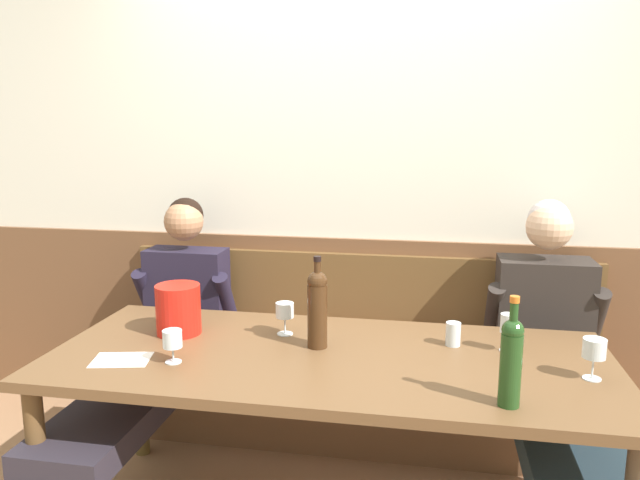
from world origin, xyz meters
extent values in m
cube|color=silver|center=(0.00, 1.09, 1.40)|extent=(6.80, 0.08, 2.80)
cube|color=brown|center=(0.00, 1.04, 0.51)|extent=(6.80, 0.03, 1.02)
cube|color=brown|center=(0.00, 0.81, 0.22)|extent=(2.45, 0.42, 0.44)
cube|color=brown|center=(0.00, 0.81, 0.47)|extent=(2.40, 0.39, 0.05)
cube|color=brown|center=(0.00, 1.00, 0.71)|extent=(2.45, 0.04, 0.45)
cube|color=brown|center=(0.00, 0.09, 0.72)|extent=(2.15, 0.91, 0.04)
cylinder|color=brown|center=(-1.00, -0.30, 0.35)|extent=(0.07, 0.07, 0.70)
cylinder|color=brown|center=(-1.00, 0.47, 0.35)|extent=(0.07, 0.07, 0.70)
cylinder|color=brown|center=(1.00, 0.47, 0.35)|extent=(0.07, 0.07, 0.70)
cube|color=#2B2630|center=(-0.88, 0.18, 0.43)|extent=(0.35, 1.19, 0.11)
cube|color=#201B2D|center=(-0.88, 0.81, 0.73)|extent=(0.41, 0.19, 0.48)
sphere|color=#AB7855|center=(-0.88, 0.80, 1.12)|extent=(0.20, 0.20, 0.20)
sphere|color=black|center=(-0.88, 0.83, 1.15)|extent=(0.18, 0.18, 0.18)
cylinder|color=#201B2D|center=(-1.10, 0.77, 0.75)|extent=(0.08, 0.20, 0.27)
cylinder|color=#201B2D|center=(-0.66, 0.77, 0.75)|extent=(0.08, 0.20, 0.27)
cube|color=#243741|center=(0.90, 0.17, 0.43)|extent=(0.36, 1.18, 0.11)
cube|color=#2B2421|center=(0.90, 0.81, 0.74)|extent=(0.43, 0.24, 0.50)
sphere|color=#D8AD8B|center=(0.90, 0.80, 1.15)|extent=(0.21, 0.21, 0.21)
sphere|color=beige|center=(0.90, 0.83, 1.17)|extent=(0.19, 0.19, 0.19)
cylinder|color=#2B2421|center=(0.68, 0.76, 0.76)|extent=(0.08, 0.20, 0.27)
cylinder|color=#2B2421|center=(1.13, 0.76, 0.76)|extent=(0.08, 0.20, 0.27)
cylinder|color=red|center=(-0.66, 0.21, 0.85)|extent=(0.19, 0.19, 0.21)
cylinder|color=#20431A|center=(0.63, -0.23, 0.86)|extent=(0.07, 0.07, 0.24)
sphere|color=#20431A|center=(0.63, -0.23, 0.99)|extent=(0.07, 0.07, 0.07)
cylinder|color=#20431A|center=(0.63, -0.23, 1.04)|extent=(0.03, 0.03, 0.08)
cylinder|color=orange|center=(0.63, -0.23, 1.09)|extent=(0.03, 0.03, 0.02)
cylinder|color=#3F2613|center=(-0.06, 0.16, 0.87)|extent=(0.08, 0.08, 0.25)
sphere|color=#3F2613|center=(-0.06, 0.16, 1.01)|extent=(0.08, 0.08, 0.08)
cylinder|color=#3F2613|center=(-0.06, 0.16, 1.05)|extent=(0.03, 0.03, 0.07)
cylinder|color=black|center=(-0.06, 0.16, 1.10)|extent=(0.03, 0.03, 0.02)
cylinder|color=silver|center=(0.94, 0.03, 0.74)|extent=(0.06, 0.06, 0.00)
cylinder|color=silver|center=(0.94, 0.03, 0.78)|extent=(0.01, 0.01, 0.07)
cylinder|color=silver|center=(0.94, 0.03, 0.85)|extent=(0.08, 0.08, 0.07)
cylinder|color=silver|center=(0.68, 0.25, 0.74)|extent=(0.06, 0.06, 0.00)
cylinder|color=silver|center=(0.68, 0.25, 0.78)|extent=(0.01, 0.01, 0.07)
cylinder|color=silver|center=(0.68, 0.25, 0.85)|extent=(0.06, 0.06, 0.07)
cylinder|color=silver|center=(-0.55, -0.10, 0.74)|extent=(0.06, 0.06, 0.00)
cylinder|color=silver|center=(-0.55, -0.10, 0.77)|extent=(0.01, 0.01, 0.06)
cylinder|color=silver|center=(-0.55, -0.10, 0.83)|extent=(0.07, 0.07, 0.07)
cylinder|color=#E7DC8C|center=(-0.55, -0.10, 0.81)|extent=(0.06, 0.06, 0.03)
cylinder|color=silver|center=(-0.22, 0.28, 0.74)|extent=(0.07, 0.07, 0.00)
cylinder|color=silver|center=(-0.22, 0.28, 0.78)|extent=(0.01, 0.01, 0.07)
cylinder|color=silver|center=(-0.22, 0.28, 0.85)|extent=(0.08, 0.08, 0.06)
cylinder|color=#F3D97F|center=(-0.22, 0.28, 0.82)|extent=(0.07, 0.07, 0.01)
cylinder|color=silver|center=(0.47, 0.28, 0.79)|extent=(0.06, 0.06, 0.09)
cube|color=white|center=(-0.76, -0.11, 0.74)|extent=(0.24, 0.19, 0.00)
camera|label=1|loc=(0.37, -2.09, 1.61)|focal=34.06mm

